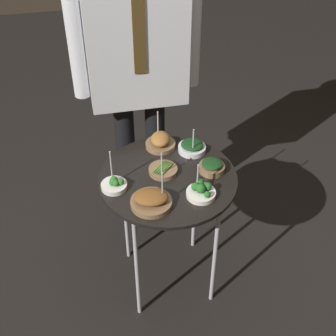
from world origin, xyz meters
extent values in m
plane|color=black|center=(0.00, 0.00, 0.00)|extent=(8.00, 8.00, 0.00)
cylinder|color=black|center=(0.00, 0.00, 0.69)|extent=(0.62, 0.62, 0.02)
cylinder|color=#B7B7BC|center=(0.19, -0.19, 0.34)|extent=(0.02, 0.02, 0.69)
cylinder|color=#B7B7BC|center=(-0.19, -0.19, 0.34)|extent=(0.02, 0.02, 0.69)
cylinder|color=#B7B7BC|center=(0.19, 0.19, 0.34)|extent=(0.02, 0.02, 0.69)
cylinder|color=#B7B7BC|center=(-0.19, 0.19, 0.34)|extent=(0.02, 0.02, 0.69)
cylinder|color=brown|center=(-0.02, 0.03, 0.71)|extent=(0.13, 0.13, 0.02)
ellipsoid|color=#5B8938|center=(0.00, 0.02, 0.73)|extent=(0.08, 0.09, 0.01)
ellipsoid|color=#5B8938|center=(-0.01, 0.03, 0.73)|extent=(0.08, 0.09, 0.01)
ellipsoid|color=#5B8938|center=(-0.02, 0.03, 0.73)|extent=(0.08, 0.09, 0.01)
ellipsoid|color=#5B8938|center=(-0.02, 0.04, 0.73)|extent=(0.08, 0.09, 0.01)
ellipsoid|color=#5B8938|center=(-0.03, 0.05, 0.73)|extent=(0.08, 0.09, 0.01)
cylinder|color=#ADADB2|center=(-0.03, 0.00, 0.77)|extent=(0.01, 0.01, 0.14)
cylinder|color=silver|center=(0.15, 0.16, 0.72)|extent=(0.13, 0.13, 0.03)
ellipsoid|color=#143816|center=(0.15, 0.16, 0.74)|extent=(0.11, 0.11, 0.02)
cylinder|color=#ADADB2|center=(0.15, 0.13, 0.78)|extent=(0.01, 0.01, 0.15)
cylinder|color=brown|center=(0.20, 0.00, 0.72)|extent=(0.12, 0.12, 0.03)
ellipsoid|color=#143816|center=(0.20, 0.00, 0.74)|extent=(0.09, 0.09, 0.02)
cylinder|color=brown|center=(-0.11, -0.16, 0.72)|extent=(0.17, 0.17, 0.02)
ellipsoid|color=brown|center=(-0.11, -0.16, 0.75)|extent=(0.16, 0.13, 0.04)
cylinder|color=#ADADB2|center=(-0.06, -0.16, 0.79)|extent=(0.01, 0.01, 0.17)
cylinder|color=silver|center=(-0.24, -0.02, 0.71)|extent=(0.11, 0.11, 0.02)
sphere|color=#2D7028|center=(-0.21, -0.03, 0.74)|extent=(0.03, 0.03, 0.03)
sphere|color=#2D7028|center=(-0.24, -0.02, 0.74)|extent=(0.03, 0.03, 0.03)
sphere|color=#2D7028|center=(-0.24, -0.02, 0.74)|extent=(0.03, 0.03, 0.03)
sphere|color=#2D7028|center=(-0.25, -0.03, 0.74)|extent=(0.03, 0.03, 0.03)
sphere|color=#2D7028|center=(-0.24, -0.04, 0.74)|extent=(0.03, 0.03, 0.03)
cylinder|color=#ADADB2|center=(-0.24, 0.01, 0.79)|extent=(0.01, 0.01, 0.17)
cylinder|color=brown|center=(0.01, 0.23, 0.71)|extent=(0.14, 0.14, 0.02)
ellipsoid|color=#93602D|center=(0.01, 0.23, 0.75)|extent=(0.11, 0.13, 0.05)
cylinder|color=#ADADB2|center=(0.01, 0.27, 0.79)|extent=(0.01, 0.01, 0.17)
cylinder|color=silver|center=(0.11, -0.15, 0.71)|extent=(0.13, 0.13, 0.02)
sphere|color=#236023|center=(0.14, -0.14, 0.74)|extent=(0.04, 0.04, 0.04)
sphere|color=#236023|center=(0.11, -0.11, 0.74)|extent=(0.04, 0.04, 0.04)
sphere|color=#236023|center=(0.09, -0.13, 0.74)|extent=(0.04, 0.04, 0.04)
sphere|color=#236023|center=(0.11, -0.15, 0.75)|extent=(0.04, 0.04, 0.04)
sphere|color=#236023|center=(0.13, -0.19, 0.74)|extent=(0.03, 0.03, 0.03)
cylinder|color=#ADADB2|center=(0.10, -0.12, 0.78)|extent=(0.01, 0.01, 0.14)
cylinder|color=black|center=(-0.13, 0.48, 0.42)|extent=(0.10, 0.10, 0.83)
cylinder|color=black|center=(0.03, 0.48, 0.42)|extent=(0.10, 0.10, 0.83)
cube|color=silver|center=(-0.05, 0.48, 1.14)|extent=(0.47, 0.22, 0.62)
cube|color=#4C3819|center=(-0.05, 0.37, 1.22)|extent=(0.06, 0.01, 0.37)
cylinder|color=silver|center=(-0.32, 0.48, 1.17)|extent=(0.08, 0.08, 0.57)
cylinder|color=silver|center=(0.22, 0.48, 1.17)|extent=(0.08, 0.08, 0.57)
camera|label=1|loc=(-0.33, -1.54, 2.05)|focal=50.00mm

